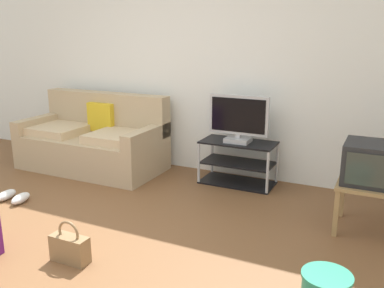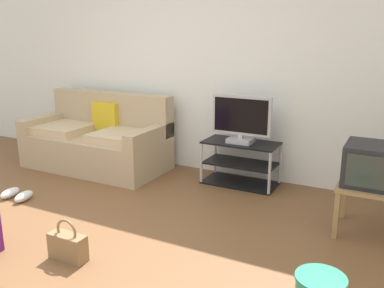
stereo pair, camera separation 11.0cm
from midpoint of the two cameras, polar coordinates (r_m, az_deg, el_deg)
ground_plane at (r=3.53m, az=-18.22°, el=-13.99°), size 9.00×9.80×0.02m
wall_back at (r=5.10m, az=0.69°, el=11.58°), size 9.00×0.10×2.70m
couch at (r=5.37m, az=-12.03°, el=0.44°), size 1.76×0.87×0.91m
tv_stand at (r=4.70m, az=7.29°, el=-2.60°), size 0.82×0.41×0.49m
flat_tv at (r=4.56m, az=7.40°, el=3.30°), size 0.67×0.22×0.52m
side_table at (r=3.82m, az=23.81°, el=-6.11°), size 0.50×0.50×0.43m
crt_tv at (r=3.76m, az=24.21°, el=-2.60°), size 0.44×0.44×0.34m
handbag at (r=3.33m, az=-15.67°, el=-13.21°), size 0.30×0.12×0.33m
sneakers_pair at (r=4.65m, az=-22.13°, el=-6.41°), size 0.35×0.27×0.09m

